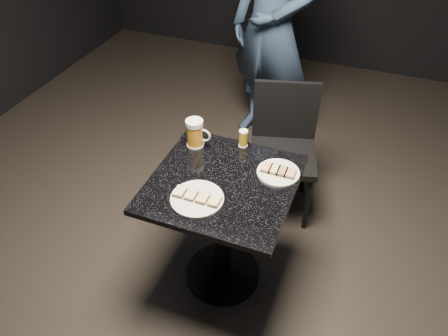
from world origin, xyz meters
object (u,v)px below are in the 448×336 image
Objects in this scene: plate_large at (197,199)px; plate_small at (278,173)px; patron at (273,27)px; table at (223,216)px; beer_tumbler at (243,138)px; beer_mug at (195,133)px; chair at (283,143)px.

plate_large is 1.17× the size of plate_small.
table is at bearing -62.30° from patron.
beer_tumbler is (-0.00, 0.31, 0.29)m from table.
chair is (0.37, 0.52, -0.33)m from beer_mug.
beer_mug reaches higher than plate_large.
beer_mug is at bearing -159.66° from beer_tumbler.
chair is at bearing -46.54° from patron.
plate_small is at bearing 32.53° from table.
plate_large is 0.96m from chair.
plate_large is at bearing -102.04° from chair.
plate_small is at bearing -51.87° from patron.
beer_mug is (-0.18, 0.39, 0.07)m from plate_large.
chair is at bearing 72.94° from beer_tumbler.
plate_large is at bearing -65.32° from beer_mug.
table is 0.86× the size of chair.
beer_tumbler is at bearing 20.34° from beer_mug.
patron is at bearing 97.46° from table.
beer_tumbler is at bearing 90.38° from table.
beer_mug is 1.61× the size of beer_tumbler.
plate_large is at bearing -133.67° from plate_small.
plate_large is 0.13× the size of patron.
plate_large is 0.43m from beer_mug.
patron is 1.57m from table.
beer_mug is (-0.24, 0.22, 0.32)m from table.
patron reaches higher than chair.
chair is (0.33, -0.76, -0.43)m from patron.
beer_mug is (-0.48, 0.07, 0.07)m from plate_small.
plate_small is at bearing -79.49° from chair.
plate_small is at bearing -8.33° from beer_mug.
patron is 1.29m from beer_mug.
patron is (-0.44, 1.35, 0.17)m from plate_small.
chair is (-0.11, 0.59, -0.26)m from plate_small.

